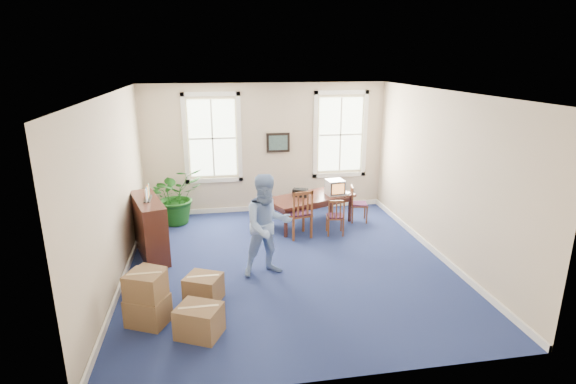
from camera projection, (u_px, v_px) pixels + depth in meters
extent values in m
plane|color=navy|center=(288.00, 264.00, 8.55)|extent=(6.50, 6.50, 0.00)
plane|color=white|center=(288.00, 93.00, 7.63)|extent=(6.50, 6.50, 0.00)
plane|color=beige|center=(266.00, 149.00, 11.16)|extent=(6.50, 0.00, 6.50)
plane|color=beige|center=(338.00, 260.00, 5.02)|extent=(6.50, 0.00, 6.50)
plane|color=beige|center=(114.00, 191.00, 7.60)|extent=(0.00, 6.50, 6.50)
plane|color=beige|center=(443.00, 176.00, 8.58)|extent=(0.00, 6.50, 6.50)
cube|color=white|center=(267.00, 208.00, 11.57)|extent=(6.00, 0.04, 0.12)
cube|color=white|center=(125.00, 273.00, 8.05)|extent=(0.04, 6.50, 0.12)
cube|color=white|center=(434.00, 250.00, 9.02)|extent=(0.04, 6.50, 0.12)
cube|color=white|center=(347.00, 193.00, 10.54)|extent=(0.20, 0.22, 0.04)
cube|color=black|center=(300.00, 193.00, 10.39)|extent=(0.40, 0.34, 0.17)
imported|color=#86A7DF|center=(268.00, 226.00, 7.91)|extent=(1.04, 0.88, 1.86)
cube|color=#462018|center=(149.00, 226.00, 8.81)|extent=(0.87, 1.59, 1.20)
imported|color=#124611|center=(176.00, 195.00, 10.51)|extent=(1.53, 1.45, 1.35)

